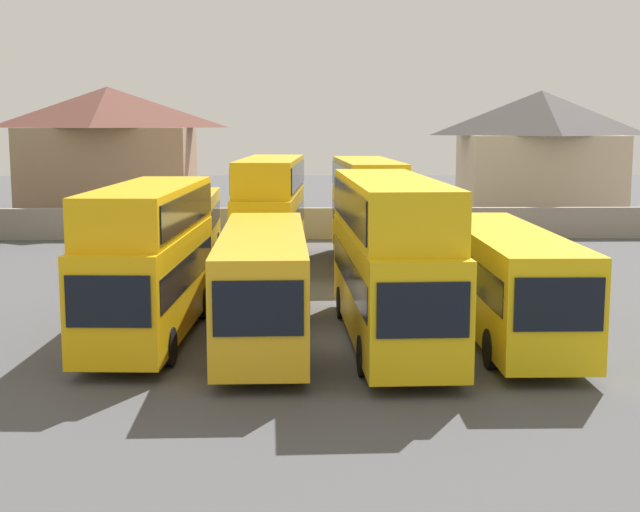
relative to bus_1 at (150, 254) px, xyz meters
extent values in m
plane|color=#4C4C4F|center=(5.33, 17.63, -2.69)|extent=(140.00, 140.00, 0.00)
cube|color=gray|center=(5.33, 24.35, -1.79)|extent=(56.00, 0.50, 1.80)
cube|color=yellow|center=(0.00, -0.08, -0.84)|extent=(2.94, 10.13, 2.99)
cube|color=black|center=(-0.24, -5.11, -0.49)|extent=(2.18, 0.18, 1.34)
cube|color=black|center=(0.00, -0.08, -0.49)|extent=(2.94, 9.33, 0.94)
cube|color=yellow|center=(0.01, 0.17, 1.37)|extent=(2.87, 9.62, 1.43)
cube|color=black|center=(0.01, 0.17, 1.37)|extent=(2.93, 9.13, 1.00)
cylinder|color=black|center=(0.99, -3.24, -2.14)|extent=(0.35, 1.11, 1.10)
cylinder|color=black|center=(-1.29, -3.13, -2.14)|extent=(0.35, 1.11, 1.10)
cylinder|color=black|center=(1.28, 2.97, -2.14)|extent=(0.35, 1.11, 1.10)
cylinder|color=black|center=(-0.99, 3.07, -2.14)|extent=(0.35, 1.11, 1.10)
cube|color=gold|center=(3.51, -0.42, -0.81)|extent=(2.71, 11.68, 3.05)
cube|color=black|center=(3.61, -6.26, -0.45)|extent=(2.21, 0.12, 1.37)
cube|color=black|center=(3.51, -0.42, -0.45)|extent=(2.73, 10.75, 0.96)
cylinder|color=black|center=(4.72, -4.00, -2.14)|extent=(0.32, 1.11, 1.10)
cylinder|color=black|center=(2.42, -4.04, -2.14)|extent=(0.32, 1.11, 1.10)
cylinder|color=black|center=(4.60, 3.21, -2.14)|extent=(0.32, 1.11, 1.10)
cylinder|color=black|center=(2.29, 3.17, -2.14)|extent=(0.32, 1.11, 1.10)
cube|color=yellow|center=(7.38, -0.72, -0.82)|extent=(2.95, 11.67, 3.04)
cube|color=black|center=(7.57, -6.54, -0.45)|extent=(2.26, 0.15, 1.37)
cube|color=black|center=(7.38, -0.72, -0.45)|extent=(2.96, 10.74, 0.96)
cube|color=yellow|center=(7.37, -0.43, 1.52)|extent=(2.88, 11.09, 1.63)
cube|color=black|center=(7.37, -0.43, 1.52)|extent=(2.95, 10.51, 1.14)
cylinder|color=black|center=(8.68, -4.27, -2.14)|extent=(0.34, 1.11, 1.10)
cylinder|color=black|center=(6.32, -4.35, -2.14)|extent=(0.34, 1.11, 1.10)
cylinder|color=black|center=(8.44, 2.91, -2.14)|extent=(0.34, 1.11, 1.10)
cylinder|color=black|center=(6.08, 2.83, -2.14)|extent=(0.34, 1.11, 1.10)
cube|color=yellow|center=(11.06, -0.13, -0.83)|extent=(2.58, 11.45, 3.02)
cube|color=black|center=(11.04, -5.87, -0.46)|extent=(2.25, 0.09, 1.36)
cube|color=black|center=(11.06, -0.13, -0.46)|extent=(2.62, 10.53, 0.95)
cylinder|color=black|center=(12.22, -3.68, -2.14)|extent=(0.30, 1.10, 1.10)
cylinder|color=black|center=(9.87, -3.68, -2.14)|extent=(0.30, 1.10, 1.10)
cylinder|color=black|center=(12.24, 3.41, -2.14)|extent=(0.30, 1.10, 1.10)
cylinder|color=black|center=(9.89, 3.41, -2.14)|extent=(0.30, 1.10, 1.10)
cube|color=gold|center=(-0.70, 14.74, -0.89)|extent=(2.81, 12.05, 2.90)
cube|color=black|center=(-0.55, 8.72, -0.54)|extent=(2.21, 0.13, 1.31)
cube|color=black|center=(-0.70, 14.74, -0.54)|extent=(2.83, 11.09, 0.91)
cylinder|color=black|center=(0.55, 11.05, -2.14)|extent=(0.33, 1.11, 1.10)
cylinder|color=black|center=(-1.76, 10.99, -2.14)|extent=(0.33, 1.11, 1.10)
cylinder|color=black|center=(0.37, 18.48, -2.14)|extent=(0.33, 1.11, 1.10)
cylinder|color=black|center=(-1.94, 18.42, -2.14)|extent=(0.33, 1.11, 1.10)
cube|color=gold|center=(3.31, 14.19, -0.78)|extent=(3.20, 10.35, 3.11)
cube|color=black|center=(2.99, 9.07, -0.41)|extent=(2.27, 0.22, 1.40)
cube|color=black|center=(3.31, 14.19, -0.41)|extent=(3.19, 9.54, 0.98)
cube|color=gold|center=(3.32, 14.44, 1.57)|extent=(3.12, 9.84, 1.58)
cube|color=black|center=(3.32, 14.44, 1.57)|extent=(3.18, 9.33, 1.11)
cylinder|color=black|center=(4.30, 10.96, -2.14)|extent=(0.37, 1.12, 1.10)
cylinder|color=black|center=(1.93, 11.10, -2.14)|extent=(0.37, 1.12, 1.10)
cylinder|color=black|center=(4.69, 17.28, -2.14)|extent=(0.37, 1.12, 1.10)
cylinder|color=black|center=(2.32, 17.42, -2.14)|extent=(0.37, 1.12, 1.10)
cube|color=gold|center=(7.89, 14.71, -0.85)|extent=(2.96, 10.61, 2.97)
cube|color=black|center=(8.12, 9.44, -0.49)|extent=(2.21, 0.18, 1.34)
cube|color=black|center=(7.89, 14.71, -0.49)|extent=(2.97, 9.77, 0.94)
cube|color=gold|center=(7.88, 14.97, 1.44)|extent=(2.89, 10.08, 1.62)
cube|color=black|center=(7.88, 14.97, 1.44)|extent=(2.96, 9.56, 1.13)
cylinder|color=black|center=(9.18, 11.50, -2.14)|extent=(0.35, 1.11, 1.10)
cylinder|color=black|center=(6.87, 11.40, -2.14)|extent=(0.35, 1.11, 1.10)
cylinder|color=black|center=(8.90, 18.01, -2.14)|extent=(0.35, 1.11, 1.10)
cylinder|color=black|center=(6.59, 17.91, -2.14)|extent=(0.35, 1.11, 1.10)
cube|color=yellow|center=(10.25, 14.38, -0.80)|extent=(3.35, 11.77, 3.08)
cube|color=black|center=(9.80, 8.57, -0.43)|extent=(2.17, 0.25, 1.39)
cube|color=black|center=(10.25, 14.38, -0.43)|extent=(3.32, 10.85, 0.97)
cylinder|color=black|center=(11.10, 10.70, -2.14)|extent=(0.38, 1.12, 1.10)
cylinder|color=black|center=(8.84, 10.88, -2.14)|extent=(0.38, 1.12, 1.10)
cylinder|color=black|center=(11.66, 17.88, -2.14)|extent=(0.38, 1.12, 1.10)
cylinder|color=black|center=(9.39, 18.06, -2.14)|extent=(0.38, 1.12, 1.10)
cube|color=#9E7A60|center=(-7.88, 32.78, 0.49)|extent=(10.72, 7.67, 6.36)
pyramid|color=brown|center=(-7.88, 32.78, 4.99)|extent=(11.25, 8.05, 2.66)
cube|color=#C6B293|center=(20.68, 32.22, 0.23)|extent=(9.97, 6.78, 5.86)
pyramid|color=#514C4C|center=(20.68, 32.22, 4.62)|extent=(10.47, 7.12, 2.92)
camera|label=1|loc=(4.57, -27.65, 4.01)|focal=50.70mm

